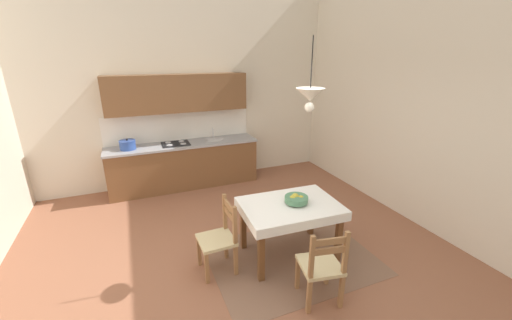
# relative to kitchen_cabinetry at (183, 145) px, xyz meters

# --- Properties ---
(ground_plane) EXTENTS (6.40, 7.02, 0.10)m
(ground_plane) POSITION_rel_kitchen_cabinetry_xyz_m (0.22, -2.94, -0.91)
(ground_plane) COLOR #935B42
(wall_back) EXTENTS (6.40, 0.12, 4.16)m
(wall_back) POSITION_rel_kitchen_cabinetry_xyz_m (0.22, 0.33, 1.22)
(wall_back) COLOR silver
(wall_back) RESTS_ON ground_plane
(wall_right) EXTENTS (0.12, 7.02, 4.16)m
(wall_right) POSITION_rel_kitchen_cabinetry_xyz_m (3.18, -2.94, 1.22)
(wall_right) COLOR silver
(wall_right) RESTS_ON ground_plane
(area_rug) EXTENTS (2.10, 1.60, 0.01)m
(area_rug) POSITION_rel_kitchen_cabinetry_xyz_m (0.86, -2.96, -0.85)
(area_rug) COLOR #815D48
(area_rug) RESTS_ON ground_plane
(kitchen_cabinetry) EXTENTS (2.89, 0.63, 2.20)m
(kitchen_cabinetry) POSITION_rel_kitchen_cabinetry_xyz_m (0.00, 0.00, 0.00)
(kitchen_cabinetry) COLOR brown
(kitchen_cabinetry) RESTS_ON ground_plane
(dining_table) EXTENTS (1.28, 0.94, 0.75)m
(dining_table) POSITION_rel_kitchen_cabinetry_xyz_m (0.86, -2.86, -0.24)
(dining_table) COLOR brown
(dining_table) RESTS_ON ground_plane
(dining_chair_tv_side) EXTENTS (0.43, 0.43, 0.93)m
(dining_chair_tv_side) POSITION_rel_kitchen_cabinetry_xyz_m (-0.07, -2.80, -0.41)
(dining_chair_tv_side) COLOR #D1BC89
(dining_chair_tv_side) RESTS_ON ground_plane
(dining_chair_camera_side) EXTENTS (0.49, 0.49, 0.93)m
(dining_chair_camera_side) POSITION_rel_kitchen_cabinetry_xyz_m (0.78, -3.72, -0.41)
(dining_chair_camera_side) COLOR #D1BC89
(dining_chair_camera_side) RESTS_ON ground_plane
(fruit_bowl) EXTENTS (0.30, 0.30, 0.12)m
(fruit_bowl) POSITION_rel_kitchen_cabinetry_xyz_m (0.94, -2.87, -0.04)
(fruit_bowl) COLOR #4C7F5B
(fruit_bowl) RESTS_ON dining_table
(pendant_lamp) EXTENTS (0.32, 0.32, 0.80)m
(pendant_lamp) POSITION_rel_kitchen_cabinetry_xyz_m (0.97, -3.01, 1.28)
(pendant_lamp) COLOR black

